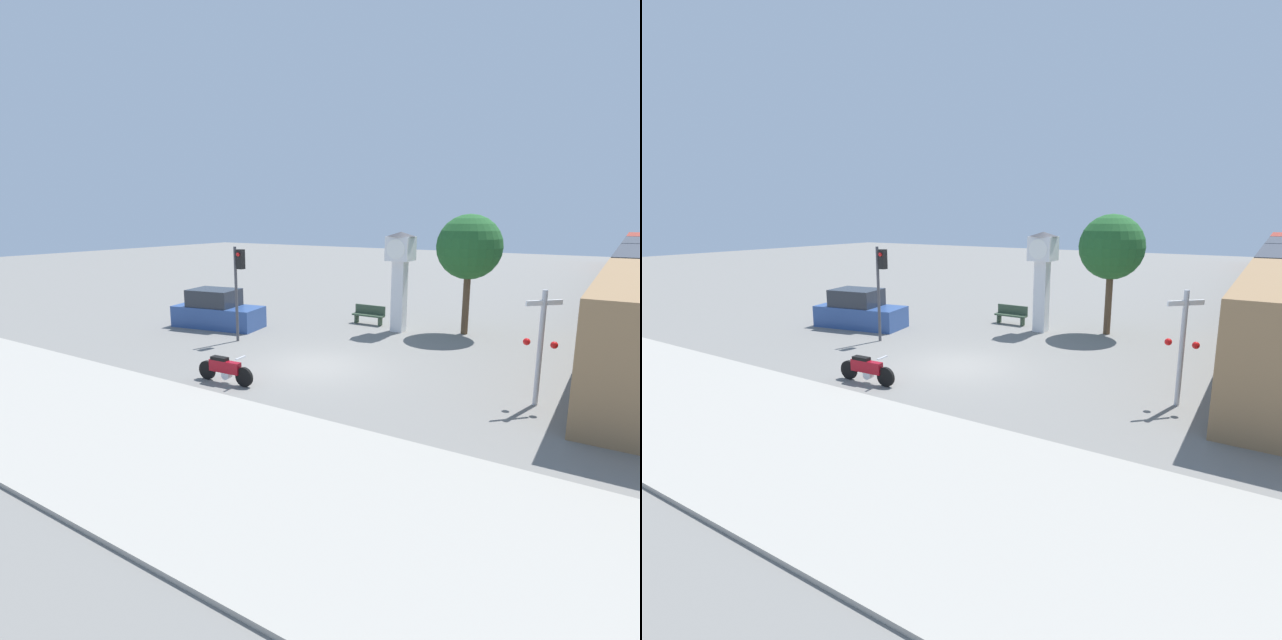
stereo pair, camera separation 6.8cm
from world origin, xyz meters
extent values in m
plane|color=slate|center=(0.00, 0.00, 0.00)|extent=(120.00, 120.00, 0.00)
cube|color=#9E998E|center=(0.00, -7.06, 0.05)|extent=(36.00, 6.00, 0.10)
cylinder|color=black|center=(-0.72, -3.02, 0.31)|extent=(0.63, 0.14, 0.62)
cylinder|color=black|center=(-2.21, -3.10, 0.31)|extent=(0.63, 0.14, 0.62)
cube|color=maroon|center=(-1.46, -3.06, 0.54)|extent=(1.15, 0.29, 0.37)
cube|color=black|center=(-1.67, -3.07, 0.78)|extent=(0.59, 0.27, 0.10)
cylinder|color=silver|center=(-1.41, -3.06, 0.28)|extent=(0.30, 0.22, 0.29)
cube|color=silver|center=(-0.83, -3.03, 0.91)|extent=(0.09, 0.46, 0.04)
cube|color=white|center=(0.25, 6.58, 1.62)|extent=(0.56, 0.56, 3.24)
cube|color=white|center=(0.25, 6.58, 3.78)|extent=(1.07, 1.07, 1.07)
cylinder|color=white|center=(0.25, 6.03, 3.78)|extent=(0.86, 0.02, 0.86)
cone|color=#333338|center=(0.25, 6.58, 4.41)|extent=(1.29, 1.29, 0.20)
cylinder|color=#47474C|center=(-4.76, 1.26, 1.98)|extent=(0.12, 0.12, 3.97)
cube|color=black|center=(-4.46, 1.26, 3.47)|extent=(0.28, 0.24, 0.80)
sphere|color=red|center=(-4.46, 1.11, 3.67)|extent=(0.16, 0.16, 0.16)
cylinder|color=#B7B7BC|center=(7.19, 0.18, 1.63)|extent=(0.14, 0.14, 3.26)
cube|color=white|center=(7.19, 0.18, 2.91)|extent=(0.82, 0.82, 0.14)
sphere|color=red|center=(6.84, 0.13, 1.79)|extent=(0.20, 0.20, 0.20)
sphere|color=red|center=(7.54, 0.13, 1.79)|extent=(0.20, 0.20, 0.20)
cylinder|color=brown|center=(2.97, 7.68, 1.37)|extent=(0.30, 0.30, 2.75)
sphere|color=#235B28|center=(2.97, 7.68, 3.88)|extent=(2.83, 2.83, 2.83)
cube|color=#384C38|center=(-1.59, 7.18, 0.45)|extent=(1.60, 0.44, 0.08)
cube|color=#384C38|center=(-1.59, 7.37, 0.70)|extent=(1.60, 0.06, 0.44)
cube|color=#384C38|center=(-2.23, 7.18, 0.21)|extent=(0.08, 0.35, 0.41)
cube|color=#384C38|center=(-0.95, 7.18, 0.21)|extent=(0.08, 0.35, 0.41)
cube|color=#2D4C8C|center=(-7.39, 2.87, 0.50)|extent=(4.44, 2.49, 1.00)
cube|color=#262B33|center=(-7.58, 2.84, 1.40)|extent=(2.45, 2.01, 0.80)
camera|label=1|loc=(9.14, -14.23, 5.22)|focal=28.00mm
camera|label=2|loc=(9.20, -14.19, 5.22)|focal=28.00mm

